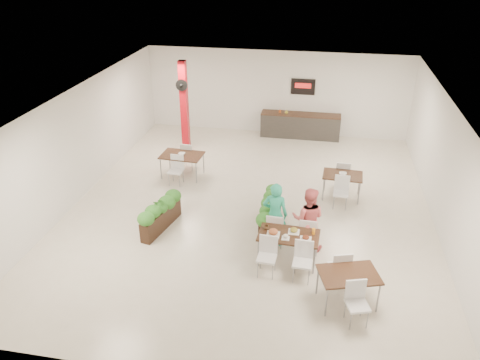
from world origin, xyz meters
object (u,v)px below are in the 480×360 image
(main_table, at_px, (288,239))
(side_table_a, at_px, (182,158))
(planter_left, at_px, (161,212))
(planter_right, at_px, (269,210))
(diner_man, at_px, (275,215))
(diner_woman, at_px, (308,219))
(red_column, at_px, (184,105))
(side_table_c, at_px, (348,279))
(side_table_b, at_px, (342,178))
(service_counter, at_px, (300,125))

(main_table, relative_size, side_table_a, 1.02)
(planter_left, distance_m, planter_right, 2.83)
(diner_man, distance_m, diner_woman, 0.80)
(planter_right, relative_size, side_table_a, 1.19)
(red_column, height_order, planter_right, red_column)
(red_column, distance_m, side_table_c, 9.27)
(planter_right, bearing_deg, diner_man, -72.72)
(side_table_c, bearing_deg, red_column, 110.24)
(side_table_a, xyz_separation_m, side_table_c, (5.08, -5.10, -0.01))
(diner_man, bearing_deg, red_column, -51.79)
(diner_woman, distance_m, side_table_b, 2.88)
(red_column, xyz_separation_m, planter_left, (0.87, -5.28, -1.16))
(service_counter, height_order, side_table_c, service_counter)
(side_table_c, bearing_deg, main_table, 121.04)
(diner_woman, xyz_separation_m, side_table_b, (0.86, 2.74, -0.20))
(side_table_a, bearing_deg, red_column, 106.65)
(main_table, bearing_deg, planter_right, 113.88)
(diner_woman, bearing_deg, side_table_a, -35.25)
(diner_man, height_order, planter_left, diner_man)
(side_table_a, bearing_deg, planter_right, -35.44)
(side_table_b, xyz_separation_m, side_table_c, (0.08, -4.59, 0.00))
(planter_right, bearing_deg, red_column, 127.77)
(planter_left, xyz_separation_m, side_table_a, (-0.34, 3.07, 0.15))
(side_table_b, bearing_deg, diner_woman, -104.62)
(side_table_a, bearing_deg, service_counter, 52.76)
(diner_man, xyz_separation_m, diner_woman, (0.80, 0.00, -0.03))
(diner_man, xyz_separation_m, side_table_c, (1.74, -1.85, -0.23))
(red_column, xyz_separation_m, side_table_a, (0.53, -2.21, -1.01))
(main_table, bearing_deg, side_table_c, -41.68)
(side_table_a, bearing_deg, side_table_c, -41.89)
(diner_man, distance_m, planter_left, 3.03)
(red_column, relative_size, side_table_b, 1.95)
(service_counter, xyz_separation_m, planter_right, (-0.36, -6.56, 0.01))
(red_column, bearing_deg, side_table_b, -26.15)
(red_column, height_order, diner_woman, red_column)
(planter_right, distance_m, side_table_b, 2.74)
(side_table_a, relative_size, side_table_b, 1.00)
(planter_right, height_order, side_table_a, planter_right)
(main_table, distance_m, side_table_c, 1.80)
(diner_man, xyz_separation_m, planter_right, (-0.24, 0.76, -0.35))
(planter_right, xyz_separation_m, side_table_c, (1.97, -2.62, 0.13))
(red_column, xyz_separation_m, service_counter, (4.00, 1.86, -1.15))
(diner_woman, bearing_deg, red_column, -46.58)
(planter_right, height_order, side_table_c, planter_right)
(red_column, relative_size, diner_man, 1.88)
(diner_woman, distance_m, side_table_a, 5.27)
(main_table, relative_size, planter_left, 0.99)
(red_column, relative_size, side_table_c, 1.91)
(side_table_b, bearing_deg, planter_left, -148.42)
(red_column, distance_m, service_counter, 4.56)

